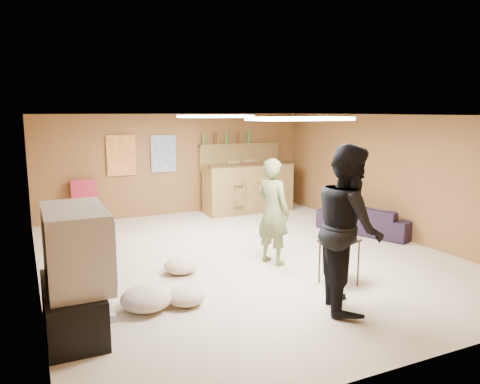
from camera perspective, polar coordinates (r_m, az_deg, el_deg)
name	(u,v)px	position (r m, az deg, el deg)	size (l,w,h in m)	color
ground	(245,256)	(7.44, 0.66, -7.85)	(7.00, 7.00, 0.00)	#C3B295
ceiling	(246,115)	(7.08, 0.70, 9.35)	(6.00, 7.00, 0.02)	silver
wall_back	(176,164)	(10.41, -7.76, 3.36)	(6.00, 0.02, 2.20)	brown
wall_front	(421,247)	(4.38, 21.19, -6.24)	(6.00, 0.02, 2.20)	brown
wall_left	(33,204)	(6.48, -23.95, -1.34)	(0.02, 7.00, 2.20)	brown
wall_right	(395,176)	(8.89, 18.37, 1.85)	(0.02, 7.00, 2.20)	brown
tv_stand	(73,308)	(5.29, -19.74, -13.13)	(0.55, 1.30, 0.50)	black
dvd_box	(95,313)	(5.35, -17.26, -13.89)	(0.35, 0.50, 0.08)	#B2B2B7
tv_body	(76,246)	(5.08, -19.37, -6.28)	(0.60, 1.10, 0.80)	#B2B2B7
tv_screen	(107,243)	(5.12, -15.91, -5.98)	(0.02, 0.95, 0.65)	navy
bar_counter	(248,188)	(10.53, 1.02, 0.51)	(2.00, 0.60, 1.10)	brown
bar_lip	(253,165)	(10.24, 1.65, 3.34)	(2.10, 0.12, 0.05)	#382211
bar_shelf	(240,144)	(10.83, -0.02, 5.83)	(2.00, 0.18, 0.05)	brown
bar_backing	(240,157)	(10.87, -0.06, 4.26)	(2.00, 0.14, 0.60)	brown
poster_left	(121,155)	(10.06, -14.27, 4.35)	(0.60, 0.03, 0.85)	#BF3F26
poster_right	(163,154)	(10.26, -9.32, 4.63)	(0.55, 0.03, 0.80)	#334C99
folding_chair_stack	(85,202)	(9.90, -18.42, -1.19)	(0.50, 0.14, 0.90)	#AB1F34
ceiling_panel_front	(300,119)	(5.77, 7.28, 8.86)	(1.20, 0.60, 0.04)	white
ceiling_panel_back	(215,116)	(8.18, -3.02, 9.20)	(1.20, 0.60, 0.04)	white
person_olive	(273,211)	(6.95, 4.02, -2.38)	(0.58, 0.38, 1.59)	#5D653A
person_black	(349,227)	(5.48, 13.10, -4.22)	(0.93, 0.72, 1.91)	black
sofa	(366,219)	(9.10, 15.16, -3.19)	(1.79, 0.70, 0.52)	black
tray_table	(339,262)	(6.34, 11.95, -8.36)	(0.47, 0.38, 0.61)	#382211
cup_red_near	(329,236)	(6.19, 10.81, -5.32)	(0.07, 0.07, 0.10)	red
cup_red_far	(350,237)	(6.21, 13.32, -5.35)	(0.08, 0.08, 0.11)	red
cup_blue	(343,232)	(6.42, 12.41, -4.80)	(0.08, 0.08, 0.11)	navy
bar_stool_left	(236,190)	(10.18, -0.46, 0.24)	(0.36, 0.36, 1.12)	brown
bar_stool_right	(252,188)	(10.42, 1.51, 0.46)	(0.36, 0.36, 1.12)	brown
cushion_near_tv	(146,299)	(5.62, -11.39, -12.62)	(0.59, 0.59, 0.27)	tan
cushion_mid	(181,266)	(6.73, -7.22, -8.88)	(0.48, 0.48, 0.22)	tan
cushion_far	(186,296)	(5.69, -6.58, -12.53)	(0.45, 0.45, 0.20)	tan
bottle_row	(227,138)	(10.66, -1.64, 6.59)	(1.20, 0.08, 0.26)	#3F7233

